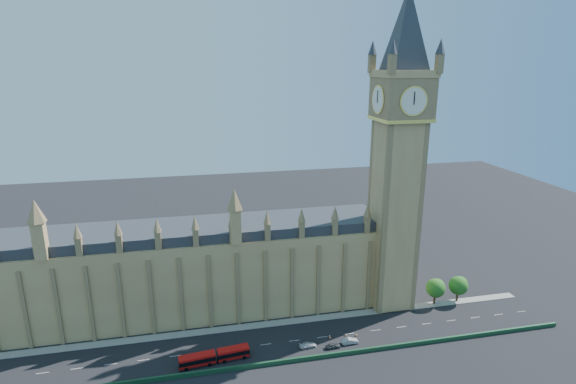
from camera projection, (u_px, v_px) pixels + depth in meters
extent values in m
plane|color=black|center=(280.00, 342.00, 123.08)|extent=(400.00, 400.00, 0.00)
cube|color=#AC8253|center=(185.00, 274.00, 135.24)|extent=(120.00, 20.00, 25.00)
cube|color=#2D3035|center=(182.00, 231.00, 131.37)|extent=(120.00, 18.00, 3.00)
cube|color=#AC8253|center=(394.00, 217.00, 135.89)|extent=(12.00, 12.00, 58.00)
cube|color=olive|center=(402.00, 99.00, 126.21)|extent=(14.00, 14.00, 12.00)
cylinder|color=silver|center=(414.00, 101.00, 119.49)|extent=(7.20, 0.30, 7.20)
cube|color=#AC8253|center=(404.00, 73.00, 124.28)|extent=(14.50, 14.50, 2.00)
cube|color=#1E4C2D|center=(287.00, 361.00, 114.45)|extent=(160.00, 0.60, 1.20)
cube|color=gray|center=(274.00, 323.00, 131.98)|extent=(160.00, 3.00, 0.16)
cylinder|color=#382619|center=(435.00, 298.00, 142.42)|extent=(0.70, 0.70, 4.00)
sphere|color=#205115|center=(436.00, 288.00, 141.46)|extent=(6.00, 6.00, 6.00)
sphere|color=#205115|center=(438.00, 286.00, 141.73)|extent=(4.38, 4.38, 4.38)
cylinder|color=#382619|center=(457.00, 295.00, 144.04)|extent=(0.70, 0.70, 4.00)
sphere|color=#205115|center=(458.00, 286.00, 143.07)|extent=(6.00, 6.00, 6.00)
sphere|color=#205115|center=(460.00, 283.00, 143.35)|extent=(4.38, 4.38, 4.38)
cube|color=red|center=(197.00, 360.00, 113.25)|extent=(9.37, 3.52, 3.05)
cube|color=red|center=(233.00, 353.00, 116.06)|extent=(8.36, 3.41, 3.05)
cube|color=black|center=(197.00, 359.00, 113.15)|extent=(9.42, 3.58, 1.16)
cube|color=black|center=(233.00, 352.00, 115.96)|extent=(8.41, 3.47, 1.16)
cylinder|color=black|center=(215.00, 358.00, 114.62)|extent=(1.07, 2.51, 2.44)
cylinder|color=black|center=(186.00, 369.00, 111.49)|extent=(1.04, 0.41, 1.02)
cylinder|color=black|center=(185.00, 363.00, 113.80)|extent=(1.04, 0.41, 1.02)
cylinder|color=black|center=(210.00, 365.00, 113.27)|extent=(1.04, 0.41, 1.02)
cylinder|color=black|center=(208.00, 359.00, 115.58)|extent=(1.04, 0.41, 1.02)
cylinder|color=black|center=(224.00, 362.00, 114.39)|extent=(1.04, 0.41, 1.02)
cylinder|color=black|center=(223.00, 356.00, 116.71)|extent=(1.04, 0.41, 1.02)
cylinder|color=black|center=(244.00, 358.00, 115.97)|extent=(1.04, 0.41, 1.02)
cylinder|color=black|center=(242.00, 352.00, 118.29)|extent=(1.04, 0.41, 1.02)
imported|color=#393C40|center=(333.00, 346.00, 120.56)|extent=(4.06, 1.83, 1.35)
imported|color=#9DA0A5|center=(350.00, 341.00, 122.43)|extent=(4.72, 1.66, 1.55)
imported|color=silver|center=(308.00, 345.00, 120.83)|extent=(4.79, 2.35, 1.34)
cube|color=black|center=(330.00, 339.00, 124.79)|extent=(0.43, 0.43, 0.04)
cone|color=#E83D0C|center=(330.00, 338.00, 124.71)|extent=(0.47, 0.47, 0.63)
cylinder|color=white|center=(330.00, 337.00, 124.69)|extent=(0.31, 0.31, 0.11)
cube|color=black|center=(356.00, 336.00, 125.94)|extent=(0.57, 0.57, 0.04)
cone|color=#E85C0C|center=(356.00, 335.00, 125.84)|extent=(0.63, 0.63, 0.76)
cylinder|color=white|center=(356.00, 335.00, 125.81)|extent=(0.37, 0.37, 0.13)
cube|color=black|center=(329.00, 337.00, 125.53)|extent=(0.50, 0.50, 0.04)
cone|color=#EB5C0C|center=(329.00, 336.00, 125.44)|extent=(0.55, 0.55, 0.66)
cylinder|color=white|center=(329.00, 336.00, 125.42)|extent=(0.32, 0.32, 0.11)
cube|color=black|center=(346.00, 336.00, 125.98)|extent=(0.49, 0.49, 0.04)
cone|color=orange|center=(346.00, 335.00, 125.89)|extent=(0.54, 0.54, 0.69)
cylinder|color=white|center=(346.00, 335.00, 125.86)|extent=(0.33, 0.33, 0.12)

